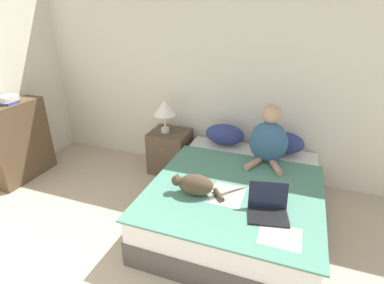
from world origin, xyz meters
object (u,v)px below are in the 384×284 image
(table_lamp, at_px, (164,109))
(pillow_near, at_px, (225,134))
(book_stack_top, at_px, (8,100))
(person_sitting, at_px, (269,140))
(bed, at_px, (237,200))
(laptop_open, at_px, (268,209))
(nightstand, at_px, (170,151))
(cat_tabby, at_px, (195,185))
(bookshelf, at_px, (19,142))
(pillow_far, at_px, (283,142))

(table_lamp, bearing_deg, pillow_near, 6.32)
(pillow_near, height_order, book_stack_top, book_stack_top)
(person_sitting, xyz_separation_m, table_lamp, (-1.35, 0.23, 0.13))
(bed, xyz_separation_m, laptop_open, (0.35, -0.45, 0.30))
(pillow_near, height_order, nightstand, pillow_near)
(cat_tabby, xyz_separation_m, table_lamp, (-0.81, 1.10, 0.31))
(nightstand, bearing_deg, bookshelf, -154.51)
(nightstand, bearing_deg, bed, -34.41)
(cat_tabby, bearing_deg, nightstand, -63.57)
(table_lamp, xyz_separation_m, bookshelf, (-1.70, -0.81, -0.39))
(bed, relative_size, pillow_near, 3.95)
(pillow_near, relative_size, person_sitting, 0.74)
(bed, relative_size, table_lamp, 4.51)
(laptop_open, bearing_deg, pillow_near, 107.33)
(pillow_near, relative_size, nightstand, 0.86)
(bookshelf, bearing_deg, bed, 1.68)
(bed, relative_size, bookshelf, 1.92)
(pillow_far, bearing_deg, bookshelf, -164.37)
(laptop_open, height_order, bookshelf, bookshelf)
(pillow_far, relative_size, laptop_open, 1.30)
(pillow_near, bearing_deg, book_stack_top, -160.35)
(bed, relative_size, laptop_open, 5.15)
(bed, relative_size, person_sitting, 2.92)
(pillow_far, distance_m, book_stack_top, 3.35)
(bed, xyz_separation_m, cat_tabby, (-0.34, -0.38, 0.35))
(bed, distance_m, cat_tabby, 0.62)
(cat_tabby, bearing_deg, person_sitting, -129.52)
(laptop_open, distance_m, nightstand, 1.89)
(bed, distance_m, person_sitting, 0.75)
(bookshelf, bearing_deg, laptop_open, -6.60)
(pillow_far, height_order, book_stack_top, book_stack_top)
(pillow_near, height_order, bookshelf, bookshelf)
(cat_tabby, relative_size, bookshelf, 0.51)
(person_sitting, distance_m, book_stack_top, 3.12)
(table_lamp, bearing_deg, pillow_far, 3.33)
(person_sitting, distance_m, cat_tabby, 1.05)
(book_stack_top, bearing_deg, pillow_far, 15.52)
(pillow_far, bearing_deg, book_stack_top, -164.48)
(nightstand, xyz_separation_m, book_stack_top, (-1.75, -0.83, 0.78))
(laptop_open, bearing_deg, person_sitting, 86.31)
(bed, xyz_separation_m, pillow_near, (-0.36, 0.81, 0.38))
(pillow_far, relative_size, nightstand, 0.86)
(cat_tabby, xyz_separation_m, bookshelf, (-2.51, 0.30, -0.08))
(pillow_near, bearing_deg, laptop_open, -60.96)
(book_stack_top, bearing_deg, table_lamp, 25.21)
(nightstand, height_order, table_lamp, table_lamp)
(pillow_near, distance_m, book_stack_top, 2.68)
(pillow_near, relative_size, bookshelf, 0.49)
(nightstand, distance_m, table_lamp, 0.61)
(table_lamp, relative_size, bookshelf, 0.43)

